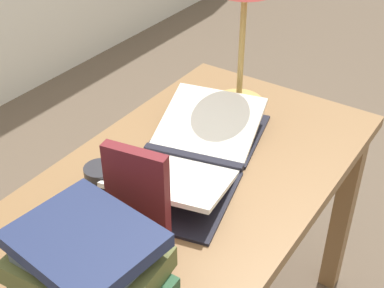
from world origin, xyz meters
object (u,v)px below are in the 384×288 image
book_standing_upright (138,199)px  coffee_mug (102,182)px  reading_lamp (244,1)px  book_stack_tall (90,271)px  open_book (193,154)px

book_standing_upright → coffee_mug: bearing=57.2°
book_standing_upright → reading_lamp: 0.69m
book_stack_tall → book_standing_upright: bearing=9.3°
open_book → coffee_mug: coffee_mug is taller
book_stack_tall → coffee_mug: book_stack_tall is taller
open_book → coffee_mug: 0.26m
book_stack_tall → reading_lamp: (0.83, 0.15, 0.24)m
open_book → coffee_mug: bearing=143.2°
book_stack_tall → book_standing_upright: size_ratio=1.26×
book_stack_tall → reading_lamp: 0.88m
open_book → reading_lamp: size_ratio=1.42×
book_stack_tall → reading_lamp: reading_lamp is taller
open_book → reading_lamp: reading_lamp is taller
open_book → book_standing_upright: size_ratio=2.50×
reading_lamp → coffee_mug: 0.64m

